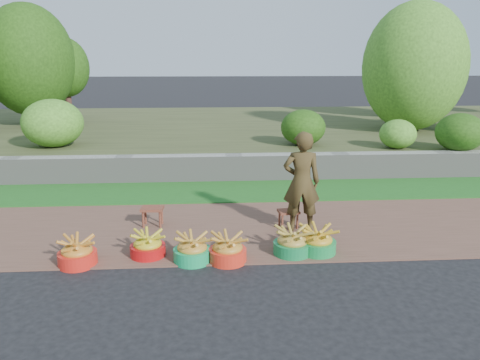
{
  "coord_description": "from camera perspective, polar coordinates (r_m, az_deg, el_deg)",
  "views": [
    {
      "loc": [
        -0.48,
        -5.29,
        2.49
      ],
      "look_at": [
        -0.05,
        1.3,
        0.75
      ],
      "focal_mm": 35.0,
      "sensor_mm": 36.0,
      "label": 1
    }
  ],
  "objects": [
    {
      "name": "ground_plane",
      "position": [
        5.87,
        1.35,
        -10.35
      ],
      "size": [
        120.0,
        120.0,
        0.0
      ],
      "primitive_type": "plane",
      "color": "black",
      "rests_on": "ground"
    },
    {
      "name": "dirt_shoulder",
      "position": [
        7.01,
        0.45,
        -5.95
      ],
      "size": [
        80.0,
        2.5,
        0.02
      ],
      "primitive_type": "cube",
      "color": "brown",
      "rests_on": "ground"
    },
    {
      "name": "grass_verge",
      "position": [
        8.91,
        -0.49,
        -1.36
      ],
      "size": [
        80.0,
        1.5,
        0.04
      ],
      "primitive_type": "cube",
      "color": "#1F611D",
      "rests_on": "ground"
    },
    {
      "name": "retaining_wall",
      "position": [
        9.66,
        -0.78,
        1.49
      ],
      "size": [
        80.0,
        0.35,
        0.55
      ],
      "primitive_type": "cube",
      "color": "gray",
      "rests_on": "ground"
    },
    {
      "name": "earth_bank",
      "position": [
        14.48,
        -1.8,
        5.83
      ],
      "size": [
        80.0,
        10.0,
        0.5
      ],
      "primitive_type": "cube",
      "color": "#414826",
      "rests_on": "ground"
    },
    {
      "name": "vegetation",
      "position": [
        13.79,
        -19.99,
        14.26
      ],
      "size": [
        34.74,
        8.04,
        4.5
      ],
      "color": "#402620",
      "rests_on": "earth_bank"
    },
    {
      "name": "basin_a",
      "position": [
        6.15,
        -19.23,
        -8.4
      ],
      "size": [
        0.47,
        0.47,
        0.35
      ],
      "color": "red",
      "rests_on": "ground"
    },
    {
      "name": "basin_b",
      "position": [
        6.15,
        -11.19,
        -7.89
      ],
      "size": [
        0.45,
        0.45,
        0.34
      ],
      "color": "#B60F10",
      "rests_on": "ground"
    },
    {
      "name": "basin_c",
      "position": [
        5.94,
        -5.85,
        -8.45
      ],
      "size": [
        0.47,
        0.47,
        0.35
      ],
      "color": "#139F59",
      "rests_on": "ground"
    },
    {
      "name": "basin_d",
      "position": [
        5.91,
        -1.52,
        -8.5
      ],
      "size": [
        0.47,
        0.47,
        0.35
      ],
      "color": "red",
      "rests_on": "ground"
    },
    {
      "name": "basin_e",
      "position": [
        6.13,
        6.38,
        -7.65
      ],
      "size": [
        0.49,
        0.49,
        0.36
      ],
      "color": "#147B3E",
      "rests_on": "ground"
    },
    {
      "name": "basin_f",
      "position": [
        6.22,
        9.39,
        -7.43
      ],
      "size": [
        0.49,
        0.49,
        0.37
      ],
      "color": "#16873D",
      "rests_on": "ground"
    },
    {
      "name": "stool_left",
      "position": [
        7.16,
        -10.64,
        -3.75
      ],
      "size": [
        0.34,
        0.27,
        0.29
      ],
      "rotation": [
        0.0,
        0.0,
        -0.06
      ],
      "color": "brown",
      "rests_on": "dirt_shoulder"
    },
    {
      "name": "stool_right",
      "position": [
        7.01,
        5.93,
        -4.12
      ],
      "size": [
        0.33,
        0.26,
        0.27
      ],
      "rotation": [
        0.0,
        0.0,
        0.12
      ],
      "color": "brown",
      "rests_on": "dirt_shoulder"
    },
    {
      "name": "vendor_woman",
      "position": [
        6.76,
        7.51,
        -0.24
      ],
      "size": [
        0.56,
        0.39,
        1.47
      ],
      "primitive_type": "imported",
      "rotation": [
        0.0,
        0.0,
        3.08
      ],
      "color": "black",
      "rests_on": "dirt_shoulder"
    }
  ]
}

